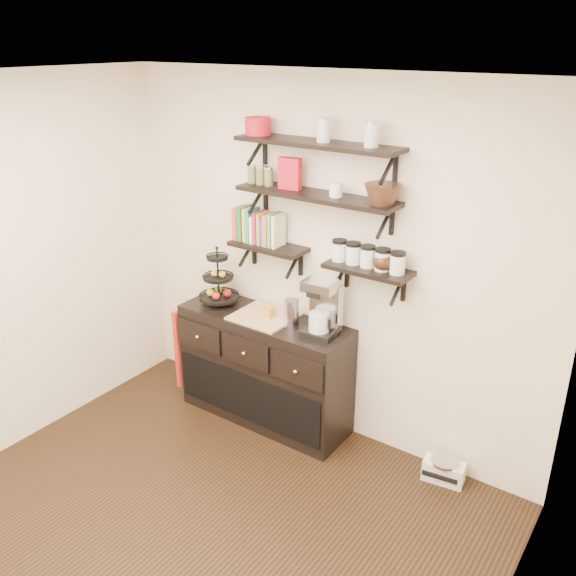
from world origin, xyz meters
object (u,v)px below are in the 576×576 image
Objects in this scene: sideboard at (265,368)px; radio at (444,470)px; fruit_stand at (219,285)px; coffee_maker at (323,308)px.

sideboard is 4.65× the size of radio.
coffee_maker is (0.95, 0.03, 0.04)m from fruit_stand.
fruit_stand is 1.54× the size of radio.
fruit_stand reaches higher than radio.
radio is at bearing 3.60° from sideboard.
fruit_stand is at bearing 174.35° from radio.
radio is at bearing 2.68° from fruit_stand.
fruit_stand is (-0.45, 0.00, 0.61)m from sideboard.
coffee_maker is 1.41× the size of radio.
fruit_stand is 2.17m from radio.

